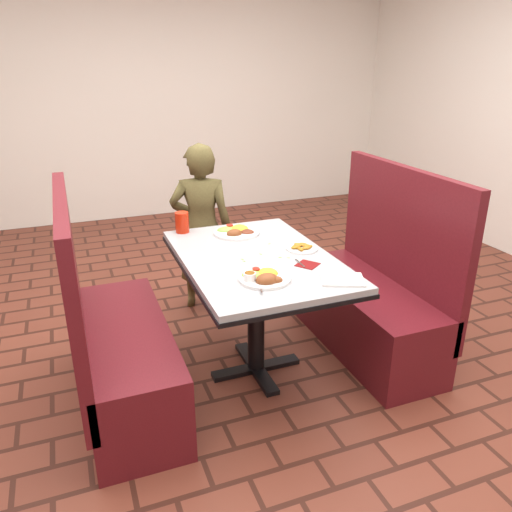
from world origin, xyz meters
name	(u,v)px	position (x,y,z in m)	size (l,w,h in m)	color
room	(256,27)	(0.00, 0.00, 1.91)	(7.00, 7.04, 2.82)	brown
dining_table	(256,272)	(0.00, 0.00, 0.65)	(0.81, 1.21, 0.75)	#A8ABAD
booth_bench_left	(117,349)	(-0.80, 0.00, 0.33)	(0.47, 1.20, 1.17)	maroon
booth_bench_right	(372,300)	(0.80, 0.00, 0.33)	(0.47, 1.20, 1.17)	maroon
diner_person	(202,228)	(-0.06, 0.96, 0.62)	(0.45, 0.30, 1.24)	brown
near_dinner_plate	(264,275)	(-0.08, -0.32, 0.78)	(0.26, 0.26, 0.08)	white
far_dinner_plate	(236,230)	(0.02, 0.40, 0.78)	(0.28, 0.28, 0.07)	white
plantain_plate	(302,248)	(0.28, 0.00, 0.76)	(0.18, 0.18, 0.03)	white
maroon_napkin	(307,265)	(0.21, -0.22, 0.75)	(0.11, 0.11, 0.00)	maroon
spoon_utensil	(300,263)	(0.18, -0.19, 0.75)	(0.01, 0.12, 0.00)	silver
red_tumbler	(182,222)	(-0.29, 0.55, 0.81)	(0.09, 0.09, 0.13)	red
paper_napkin	(342,280)	(0.28, -0.46, 0.76)	(0.21, 0.16, 0.01)	white
knife_utensil	(261,282)	(-0.11, -0.35, 0.76)	(0.01, 0.16, 0.00)	silver
fork_utensil	(260,286)	(-0.13, -0.39, 0.76)	(0.01, 0.16, 0.00)	silver
lettuce_shreds	(259,251)	(0.04, 0.06, 0.75)	(0.28, 0.32, 0.00)	#8DBC4B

